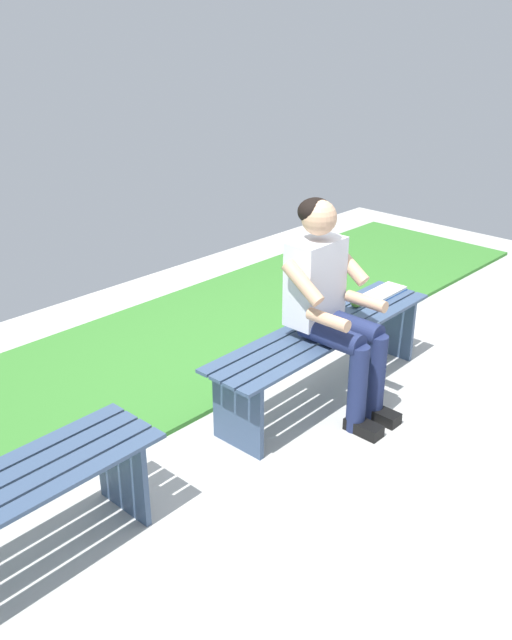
{
  "coord_description": "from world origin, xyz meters",
  "views": [
    {
      "loc": [
        2.95,
        2.22,
        2.17
      ],
      "look_at": [
        0.77,
        0.15,
        0.81
      ],
      "focal_mm": 37.75,
      "sensor_mm": 36.0,
      "label": 1
    }
  ],
  "objects_px": {
    "person_seated": "(331,300)",
    "book_open": "(381,294)",
    "bench_near": "(325,344)",
    "apple": "(356,302)"
  },
  "relations": [
    {
      "from": "person_seated",
      "to": "book_open",
      "type": "xyz_separation_m",
      "value": [
        -0.76,
        -0.15,
        -0.23
      ]
    },
    {
      "from": "bench_near",
      "to": "person_seated",
      "type": "xyz_separation_m",
      "value": [
        0.09,
        0.1,
        0.35
      ]
    },
    {
      "from": "bench_near",
      "to": "apple",
      "type": "relative_size",
      "value": 23.38
    },
    {
      "from": "bench_near",
      "to": "apple",
      "type": "height_order",
      "value": "apple"
    },
    {
      "from": "apple",
      "to": "book_open",
      "type": "relative_size",
      "value": 0.18
    },
    {
      "from": "bench_near",
      "to": "apple",
      "type": "distance_m",
      "value": 0.42
    },
    {
      "from": "bench_near",
      "to": "book_open",
      "type": "relative_size",
      "value": 4.3
    },
    {
      "from": "person_seated",
      "to": "book_open",
      "type": "height_order",
      "value": "person_seated"
    },
    {
      "from": "bench_near",
      "to": "apple",
      "type": "bearing_deg",
      "value": -172.02
    },
    {
      "from": "apple",
      "to": "bench_near",
      "type": "bearing_deg",
      "value": 7.98
    }
  ]
}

